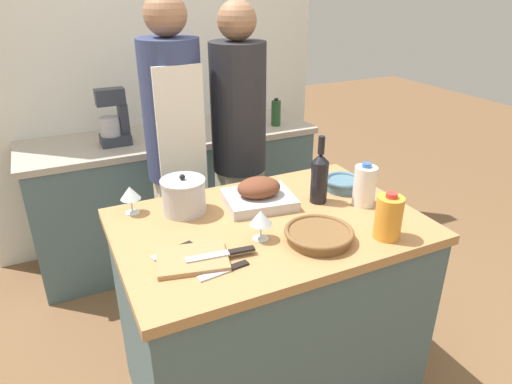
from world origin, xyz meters
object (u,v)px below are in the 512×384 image
object	(u,v)px
milk_jug	(365,186)
wine_bottle_green	(319,177)
stock_pot	(184,196)
juice_jug	(389,217)
knife_chef	(223,254)
stand_mixer	(114,122)
wicker_basket	(319,234)
knife_paring	(225,270)
mixing_bowl	(343,183)
person_cook_aproned	(176,151)
person_cook_guest	(239,145)
roasting_pan	(259,195)
knife_bread	(174,250)
wine_glass_right	(261,218)
condiment_bottle_tall	(228,116)
wine_glass_left	(130,194)
cutting_board	(192,259)
condiment_bottle_short	(276,113)

from	to	relation	value
milk_jug	wine_bottle_green	size ratio (longest dim) A/B	0.64
stock_pot	juice_jug	world-z (taller)	juice_jug
knife_chef	stand_mixer	size ratio (longest dim) A/B	0.72
wicker_basket	knife_paring	size ratio (longest dim) A/B	1.39
mixing_bowl	person_cook_aproned	distance (m)	0.90
knife_paring	person_cook_guest	size ratio (longest dim) A/B	0.11
wicker_basket	roasting_pan	bearing A→B (deg)	100.74
knife_bread	person_cook_aproned	xyz separation A→B (m)	(0.26, 0.85, 0.06)
person_cook_guest	juice_jug	bearing A→B (deg)	-83.56
wine_glass_right	knife_bread	world-z (taller)	wine_glass_right
condiment_bottle_tall	person_cook_aproned	distance (m)	0.83
knife_bread	person_cook_guest	bearing A→B (deg)	53.54
wicker_basket	knife_chef	distance (m)	0.37
wine_glass_left	roasting_pan	bearing A→B (deg)	-16.87
knife_chef	wicker_basket	bearing A→B (deg)	-6.03
wicker_basket	knife_chef	size ratio (longest dim) A/B	1.05
wine_glass_left	person_cook_guest	bearing A→B (deg)	34.91
roasting_pan	mixing_bowl	size ratio (longest dim) A/B	1.80
wine_bottle_green	wine_glass_right	distance (m)	0.41
milk_jug	knife_paring	world-z (taller)	milk_jug
wicker_basket	knife_paring	distance (m)	0.39
wine_glass_left	knife_bread	world-z (taller)	wine_glass_left
wine_glass_right	knife_chef	xyz separation A→B (m)	(-0.18, -0.06, -0.07)
stock_pot	milk_jug	size ratio (longest dim) A/B	0.97
cutting_board	knife_chef	size ratio (longest dim) A/B	1.11
cutting_board	condiment_bottle_tall	bearing A→B (deg)	63.56
cutting_board	wine_glass_left	bearing A→B (deg)	103.78
knife_chef	wine_glass_right	bearing A→B (deg)	19.93
wicker_basket	person_cook_guest	xyz separation A→B (m)	(0.12, 1.02, 0.02)
wine_glass_right	knife_paring	size ratio (longest dim) A/B	0.63
stock_pot	stand_mixer	distance (m)	1.15
cutting_board	knife_paring	size ratio (longest dim) A/B	1.47
wine_bottle_green	condiment_bottle_short	distance (m)	1.31
wine_glass_left	condiment_bottle_tall	distance (m)	1.42
wine_bottle_green	knife_chef	size ratio (longest dim) A/B	1.20
person_cook_aproned	wine_glass_right	bearing A→B (deg)	-85.00
wine_glass_right	person_cook_aproned	distance (m)	0.91
stock_pot	wine_bottle_green	xyz separation A→B (m)	(0.56, -0.16, 0.04)
cutting_board	knife_paring	xyz separation A→B (m)	(0.08, -0.10, -0.01)
roasting_pan	stand_mixer	distance (m)	1.28
wine_bottle_green	knife_chef	distance (m)	0.61
stock_pot	wine_bottle_green	size ratio (longest dim) A/B	0.62
wine_glass_right	condiment_bottle_tall	xyz separation A→B (m)	(0.49, 1.52, -0.06)
cutting_board	stand_mixer	distance (m)	1.52
milk_jug	person_cook_guest	distance (m)	0.87
cutting_board	person_cook_guest	size ratio (longest dim) A/B	0.16
wine_glass_left	person_cook_aproned	world-z (taller)	person_cook_aproned
wine_bottle_green	roasting_pan	bearing A→B (deg)	160.93
stand_mixer	knife_chef	bearing A→B (deg)	-86.36
milk_jug	wicker_basket	bearing A→B (deg)	-152.65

